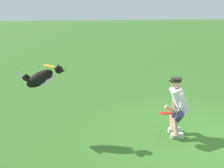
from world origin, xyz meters
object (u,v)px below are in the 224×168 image
at_px(person, 178,105).
at_px(dog, 42,78).
at_px(frisbee_flying, 49,66).
at_px(frisbee_held, 166,113).

height_order(person, dog, dog).
distance_m(person, frisbee_flying, 2.82).
relative_size(person, dog, 1.24).
bearing_deg(frisbee_held, frisbee_flying, -12.20).
height_order(frisbee_flying, frisbee_held, frisbee_flying).
xyz_separation_m(person, frisbee_flying, (2.68, -0.29, 0.83)).
bearing_deg(frisbee_held, dog, -11.81).
bearing_deg(frisbee_flying, dog, -6.33).
distance_m(frisbee_flying, frisbee_held, 2.59).
bearing_deg(person, dog, -3.31).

